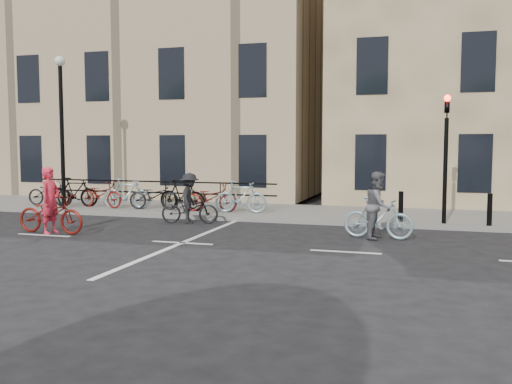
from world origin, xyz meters
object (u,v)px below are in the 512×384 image
(cyclist_dark, at_px, (190,204))
(lamp_post, at_px, (61,113))
(cyclist_pink, at_px, (51,211))
(cyclist_grey, at_px, (378,212))
(traffic_light, at_px, (446,143))

(cyclist_dark, bearing_deg, lamp_post, 63.97)
(cyclist_pink, distance_m, cyclist_grey, 8.73)
(traffic_light, height_order, cyclist_grey, traffic_light)
(cyclist_dark, bearing_deg, cyclist_pink, 121.99)
(traffic_light, distance_m, cyclist_grey, 3.34)
(cyclist_grey, height_order, cyclist_dark, cyclist_grey)
(traffic_light, height_order, lamp_post, lamp_post)
(traffic_light, bearing_deg, lamp_post, 179.73)
(cyclist_dark, bearing_deg, cyclist_grey, -114.70)
(cyclist_pink, bearing_deg, cyclist_grey, -77.17)
(cyclist_grey, relative_size, cyclist_dark, 1.00)
(lamp_post, height_order, cyclist_grey, lamp_post)
(traffic_light, xyz_separation_m, lamp_post, (-12.70, 0.06, 1.04))
(traffic_light, distance_m, cyclist_dark, 7.70)
(traffic_light, height_order, cyclist_pink, traffic_light)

